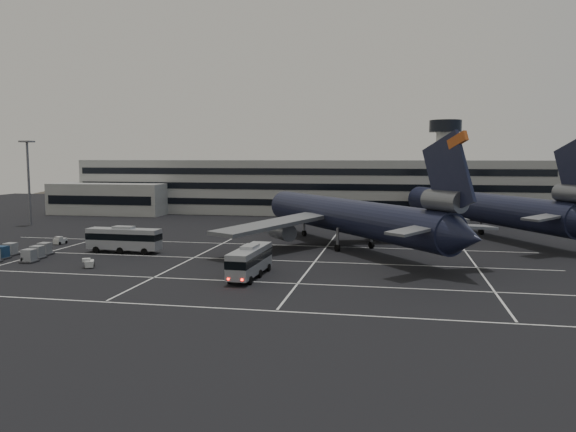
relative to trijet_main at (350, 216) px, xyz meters
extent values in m
plane|color=black|center=(-15.88, -16.61, -5.25)|extent=(260.00, 260.00, 0.00)
cube|color=silver|center=(-15.88, -38.61, -5.24)|extent=(90.00, 0.25, 0.01)
cube|color=silver|center=(-15.88, -26.61, -5.24)|extent=(90.00, 0.25, 0.01)
cube|color=silver|center=(-15.88, -12.61, -5.24)|extent=(90.00, 0.25, 0.01)
cube|color=silver|center=(-15.88, 1.39, -5.24)|extent=(90.00, 0.25, 0.01)
cube|color=silver|center=(-45.88, -10.61, -5.24)|extent=(0.25, 55.00, 0.01)
cube|color=silver|center=(-21.88, -10.61, -5.24)|extent=(0.25, 55.00, 0.01)
cube|color=silver|center=(-3.88, -10.61, -5.24)|extent=(0.25, 55.00, 0.01)
cube|color=silver|center=(18.12, -10.61, -5.24)|extent=(0.25, 55.00, 0.01)
cube|color=gray|center=(-15.88, 55.39, 1.75)|extent=(120.00, 18.00, 14.00)
cube|color=black|center=(-15.88, 46.34, -1.75)|extent=(118.00, 0.20, 1.60)
cube|color=black|center=(-15.88, 46.34, 2.25)|extent=(118.00, 0.20, 1.60)
cube|color=black|center=(-15.88, 46.34, 5.95)|extent=(118.00, 0.20, 1.60)
cube|color=gray|center=(-65.88, 43.39, -1.25)|extent=(30.00, 10.00, 8.00)
cylinder|color=gray|center=(19.12, 57.39, 5.75)|extent=(4.40, 4.40, 22.00)
cylinder|color=black|center=(19.12, 57.39, 17.25)|extent=(8.00, 8.00, 3.00)
ellipsoid|color=#38332B|center=(-75.88, 153.39, -15.75)|extent=(196.00, 140.00, 32.00)
ellipsoid|color=#38332B|center=(14.12, 153.39, -18.75)|extent=(252.00, 180.00, 44.00)
cylinder|color=slate|center=(-70.88, 18.39, 3.75)|extent=(0.50, 0.50, 18.00)
cube|color=slate|center=(-70.88, 18.39, 12.85)|extent=(2.40, 2.40, 0.35)
cylinder|color=black|center=(-0.30, 0.40, -0.05)|extent=(33.31, 41.74, 5.60)
cone|color=black|center=(-16.04, 21.35, -0.05)|extent=(7.18, 6.96, 5.60)
cone|color=black|center=(15.62, -20.78, -0.05)|extent=(7.03, 7.02, 5.04)
cube|color=black|center=(13.52, -17.98, 7.35)|extent=(6.09, 7.87, 10.97)
cube|color=#AD4A17|center=(14.42, -19.18, 11.55)|extent=(2.38, 2.91, 2.24)
cylinder|color=#595B60|center=(13.22, -17.58, 4.05)|extent=(5.76, 6.42, 2.70)
cube|color=slate|center=(9.56, -19.71, 0.55)|extent=(7.34, 7.76, 0.87)
cube|color=slate|center=(16.27, -14.66, 0.55)|extent=(8.16, 6.07, 0.87)
cube|color=slate|center=(-11.50, -5.51, -0.85)|extent=(16.07, 21.68, 1.75)
cylinder|color=#595B60|center=(-10.90, -1.31, -2.55)|extent=(5.46, 6.02, 2.70)
cube|color=slate|center=(8.49, 9.51, -0.85)|extent=(22.68, 10.98, 1.75)
cylinder|color=#595B60|center=(4.29, 10.11, -2.55)|extent=(5.46, 6.02, 2.70)
cylinder|color=slate|center=(-9.53, 12.68, -3.05)|extent=(0.44, 0.44, 3.00)
cylinder|color=black|center=(-9.53, 12.68, -4.70)|extent=(1.06, 1.18, 1.10)
cylinder|color=slate|center=(-1.66, -3.12, -3.05)|extent=(0.44, 0.44, 3.00)
cylinder|color=black|center=(-1.66, -3.12, -4.70)|extent=(1.06, 1.18, 1.10)
cylinder|color=slate|center=(3.46, 0.73, -3.05)|extent=(0.44, 0.44, 3.00)
cylinder|color=black|center=(3.46, 0.73, -4.70)|extent=(1.06, 1.18, 1.10)
cylinder|color=black|center=(23.34, 21.10, -0.05)|extent=(26.69, 45.35, 5.60)
cone|color=black|center=(11.50, 44.47, -0.05)|extent=(7.03, 6.55, 5.60)
cylinder|color=#595B60|center=(33.52, 1.03, 4.05)|extent=(5.12, 6.57, 2.70)
cube|color=slate|center=(29.54, -0.42, 0.55)|extent=(7.85, 7.20, 0.87)
cylinder|color=slate|center=(23.34, 21.10, -3.05)|extent=(0.44, 0.44, 3.00)
cylinder|color=black|center=(23.34, 21.10, -4.70)|extent=(0.94, 1.21, 1.10)
cube|color=#9A9DA2|center=(-10.30, -24.12, -3.15)|extent=(3.08, 11.36, 3.07)
cube|color=black|center=(-10.30, -24.12, -2.78)|extent=(3.14, 11.42, 0.97)
cube|color=#9A9DA2|center=(-10.30, -24.12, -1.43)|extent=(1.78, 3.14, 0.36)
cylinder|color=black|center=(-11.76, -28.00, -4.76)|extent=(0.37, 1.00, 0.98)
cylinder|color=black|center=(-9.20, -28.11, -4.76)|extent=(0.37, 1.00, 0.98)
cylinder|color=black|center=(-11.57, -24.06, -4.76)|extent=(0.37, 1.00, 0.98)
cylinder|color=black|center=(-9.02, -24.18, -4.76)|extent=(0.37, 1.00, 0.98)
cylinder|color=black|center=(-11.39, -20.13, -4.76)|extent=(0.37, 1.00, 0.98)
cylinder|color=black|center=(-8.84, -20.25, -4.76)|extent=(0.37, 1.00, 0.98)
cube|color=#FF0C05|center=(-11.38, -29.72, -4.33)|extent=(0.26, 0.09, 0.22)
cube|color=#FF0C05|center=(-9.74, -29.80, -4.33)|extent=(0.26, 0.09, 0.22)
cube|color=#9A9DA2|center=(-34.09, -10.45, -3.09)|extent=(11.68, 2.99, 3.17)
cube|color=black|center=(-34.09, -10.45, -2.71)|extent=(11.74, 3.05, 1.00)
cube|color=#9A9DA2|center=(-34.09, -10.45, -1.31)|extent=(3.22, 1.78, 0.37)
cylinder|color=black|center=(-30.07, -11.89, -4.74)|extent=(1.02, 0.37, 1.01)
cylinder|color=black|center=(-29.99, -9.26, -4.74)|extent=(1.02, 0.37, 1.01)
cylinder|color=black|center=(-34.13, -11.77, -4.74)|extent=(1.02, 0.37, 1.01)
cylinder|color=black|center=(-34.05, -9.13, -4.74)|extent=(1.02, 0.37, 1.01)
cylinder|color=black|center=(-38.19, -11.65, -4.74)|extent=(1.02, 0.37, 1.01)
cylinder|color=black|center=(-38.11, -9.01, -4.74)|extent=(1.02, 0.37, 1.01)
cube|color=#B7B7B3|center=(-48.84, -4.65, -4.72)|extent=(1.46, 2.27, 0.87)
cube|color=#B7B7B3|center=(-48.91, -5.13, -4.14)|extent=(1.18, 1.02, 0.48)
cylinder|color=black|center=(-49.48, -5.33, -4.98)|extent=(0.29, 0.57, 0.54)
cylinder|color=black|center=(-48.43, -5.49, -4.98)|extent=(0.29, 0.57, 0.54)
cylinder|color=black|center=(-49.25, -3.81, -4.98)|extent=(0.29, 0.57, 0.54)
cylinder|color=black|center=(-48.20, -3.97, -4.98)|extent=(0.29, 0.57, 0.54)
cube|color=#B7B7B3|center=(-33.10, -22.22, -4.75)|extent=(1.90, 2.29, 0.82)
cube|color=#B7B7B3|center=(-32.89, -22.63, -4.20)|extent=(1.27, 1.19, 0.46)
cylinder|color=black|center=(-33.21, -23.10, -4.99)|extent=(0.41, 0.55, 0.51)
cylinder|color=black|center=(-32.32, -22.64, -4.99)|extent=(0.41, 0.55, 0.51)
cylinder|color=black|center=(-33.88, -21.80, -4.99)|extent=(0.41, 0.55, 0.51)
cylinder|color=black|center=(-32.99, -21.34, -4.99)|extent=(0.41, 0.55, 0.51)
cube|color=#2D2D30|center=(-43.35, -20.57, -5.09)|extent=(2.42, 2.64, 0.18)
cylinder|color=black|center=(-43.35, -20.57, -5.15)|extent=(0.10, 0.20, 0.20)
cube|color=#94969C|center=(-43.35, -20.57, -4.19)|extent=(1.91, 1.91, 1.62)
cube|color=#2D2D30|center=(-49.00, -18.92, -5.09)|extent=(2.42, 2.64, 0.18)
cylinder|color=black|center=(-49.00, -18.92, -5.15)|extent=(0.10, 0.20, 0.20)
cube|color=navy|center=(-49.00, -18.92, -4.19)|extent=(1.91, 1.91, 1.62)
cube|color=#2D2D30|center=(-44.12, -17.64, -5.09)|extent=(2.42, 2.64, 0.18)
cylinder|color=black|center=(-44.12, -17.64, -5.15)|extent=(0.10, 0.20, 0.20)
cube|color=#94969C|center=(-44.12, -17.64, -4.19)|extent=(1.91, 1.91, 1.62)
cube|color=#2D2D30|center=(-49.77, -15.99, -5.09)|extent=(2.42, 2.64, 0.18)
cylinder|color=black|center=(-49.77, -15.99, -5.15)|extent=(0.10, 0.20, 0.20)
cube|color=#94969C|center=(-49.77, -15.99, -4.19)|extent=(1.91, 1.91, 1.62)
cube|color=#2D2D30|center=(-44.89, -14.71, -5.09)|extent=(2.42, 2.64, 0.18)
cylinder|color=black|center=(-44.89, -14.71, -5.15)|extent=(0.10, 0.20, 0.20)
cube|color=#94969C|center=(-44.89, -14.71, -4.19)|extent=(1.91, 1.91, 1.62)
camera|label=1|loc=(7.22, -90.12, 9.51)|focal=35.00mm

